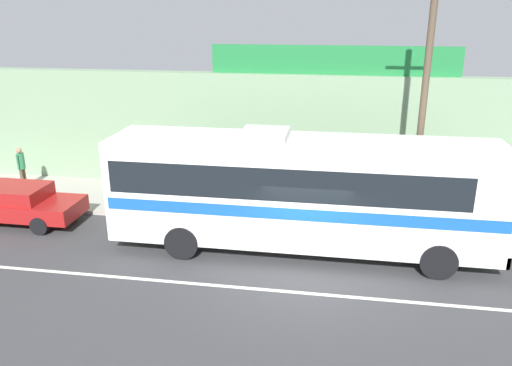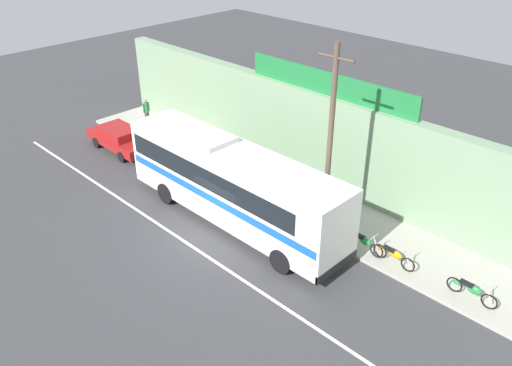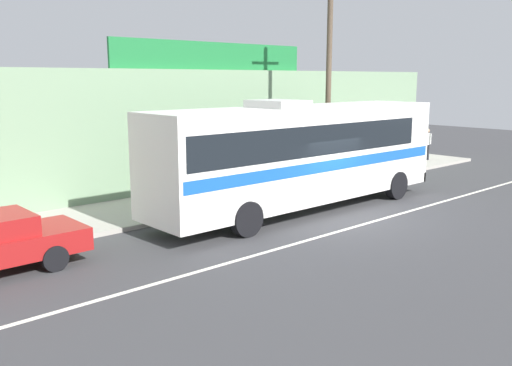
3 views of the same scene
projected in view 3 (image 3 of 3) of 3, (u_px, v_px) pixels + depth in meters
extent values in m
plane|color=#3A3A3D|center=(347.00, 219.00, 17.81)|extent=(70.00, 70.00, 0.00)
cube|color=#A8A399|center=(242.00, 192.00, 21.58)|extent=(30.00, 3.60, 0.14)
cube|color=gray|center=(207.00, 129.00, 22.71)|extent=(30.00, 0.70, 4.80)
cube|color=#1E7538|center=(215.00, 56.00, 22.46)|extent=(9.50, 0.12, 1.10)
cube|color=silver|center=(367.00, 223.00, 17.22)|extent=(30.00, 0.14, 0.01)
cube|color=white|center=(302.00, 153.00, 18.59)|extent=(11.66, 2.47, 3.10)
cube|color=black|center=(293.00, 137.00, 18.18)|extent=(10.26, 2.49, 0.96)
cube|color=#1956B2|center=(302.00, 161.00, 18.65)|extent=(11.42, 2.48, 0.36)
cube|color=black|center=(400.00, 129.00, 22.33)|extent=(0.04, 2.22, 1.40)
cube|color=black|center=(398.00, 173.00, 22.66)|extent=(0.12, 2.47, 0.36)
cube|color=silver|center=(278.00, 104.00, 17.51)|extent=(1.40, 1.73, 0.24)
cylinder|color=black|center=(348.00, 177.00, 22.31)|extent=(1.04, 0.32, 1.04)
cylinder|color=black|center=(396.00, 185.00, 20.64)|extent=(1.04, 0.32, 1.04)
cylinder|color=black|center=(199.00, 205.00, 17.39)|extent=(1.04, 0.32, 1.04)
cylinder|color=black|center=(247.00, 219.00, 15.73)|extent=(1.04, 0.32, 1.04)
cube|color=black|center=(16.00, 223.00, 13.02)|extent=(0.21, 1.47, 0.34)
cylinder|color=black|center=(29.00, 243.00, 14.14)|extent=(0.62, 0.20, 0.62)
cylinder|color=black|center=(55.00, 258.00, 12.93)|extent=(0.62, 0.20, 0.62)
cylinder|color=brown|center=(329.00, 82.00, 21.97)|extent=(0.22, 0.22, 8.35)
torus|color=black|center=(362.00, 170.00, 24.53)|extent=(0.62, 0.06, 0.62)
torus|color=black|center=(344.00, 173.00, 23.67)|extent=(0.62, 0.06, 0.62)
cylinder|color=silver|center=(362.00, 163.00, 24.42)|extent=(0.34, 0.04, 0.65)
cylinder|color=silver|center=(360.00, 156.00, 24.29)|extent=(0.03, 0.56, 0.03)
ellipsoid|color=#237F38|center=(354.00, 167.00, 24.11)|extent=(0.56, 0.22, 0.34)
cube|color=black|center=(350.00, 165.00, 23.89)|extent=(0.52, 0.20, 0.10)
ellipsoid|color=#237F38|center=(345.00, 170.00, 23.68)|extent=(0.36, 0.14, 0.16)
torus|color=black|center=(379.00, 166.00, 25.50)|extent=(0.62, 0.06, 0.62)
torus|color=black|center=(362.00, 169.00, 24.66)|extent=(0.62, 0.06, 0.62)
cylinder|color=silver|center=(378.00, 160.00, 25.39)|extent=(0.34, 0.04, 0.65)
cylinder|color=silver|center=(377.00, 153.00, 25.26)|extent=(0.03, 0.56, 0.03)
ellipsoid|color=orange|center=(372.00, 164.00, 25.09)|extent=(0.56, 0.22, 0.34)
cube|color=black|center=(368.00, 162.00, 24.87)|extent=(0.52, 0.20, 0.10)
ellipsoid|color=orange|center=(363.00, 166.00, 24.67)|extent=(0.36, 0.14, 0.16)
torus|color=black|center=(413.00, 159.00, 27.71)|extent=(0.62, 0.06, 0.62)
torus|color=black|center=(399.00, 162.00, 26.84)|extent=(0.62, 0.06, 0.62)
cylinder|color=silver|center=(413.00, 154.00, 27.60)|extent=(0.34, 0.04, 0.65)
cylinder|color=silver|center=(412.00, 147.00, 27.47)|extent=(0.03, 0.56, 0.03)
ellipsoid|color=#237F38|center=(407.00, 157.00, 27.28)|extent=(0.56, 0.22, 0.34)
cube|color=black|center=(404.00, 155.00, 27.06)|extent=(0.52, 0.20, 0.10)
ellipsoid|color=#237F38|center=(399.00, 159.00, 26.85)|extent=(0.36, 0.14, 0.16)
cylinder|color=black|center=(425.00, 152.00, 29.70)|extent=(0.13, 0.13, 0.81)
cylinder|color=black|center=(428.00, 152.00, 29.57)|extent=(0.13, 0.13, 0.81)
cylinder|color=white|center=(427.00, 139.00, 29.50)|extent=(0.30, 0.30, 0.61)
sphere|color=tan|center=(428.00, 131.00, 29.42)|extent=(0.22, 0.22, 0.22)
cylinder|color=white|center=(424.00, 138.00, 29.64)|extent=(0.08, 0.08, 0.56)
cylinder|color=white|center=(431.00, 139.00, 29.35)|extent=(0.08, 0.08, 0.56)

